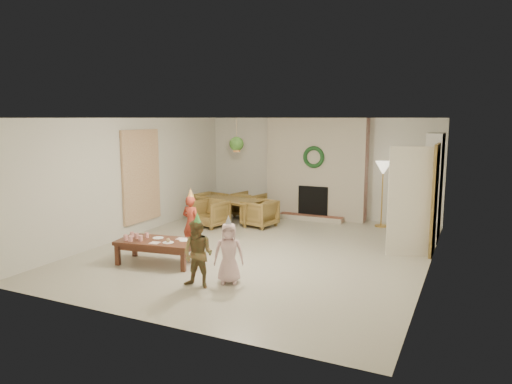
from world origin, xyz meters
The scene contains 56 objects.
floor centered at (0.00, 0.00, 0.00)m, with size 7.00×7.00×0.00m, color #B7B29E.
ceiling centered at (0.00, 0.00, 2.50)m, with size 7.00×7.00×0.00m, color white.
wall_back centered at (0.00, 3.50, 1.25)m, with size 7.00×7.00×0.00m, color silver.
wall_front centered at (0.00, -3.50, 1.25)m, with size 7.00×7.00×0.00m, color silver.
wall_left centered at (-3.00, 0.00, 1.25)m, with size 7.00×7.00×0.00m, color silver.
wall_right centered at (3.00, 0.00, 1.25)m, with size 7.00×7.00×0.00m, color silver.
fireplace_mass centered at (0.00, 3.30, 1.25)m, with size 2.50×0.40×2.50m, color #5A181B.
fireplace_hearth centered at (0.00, 2.95, 0.06)m, with size 1.60×0.30×0.12m, color maroon.
fireplace_firebox centered at (0.00, 3.12, 0.45)m, with size 0.75×0.12×0.75m, color black.
fireplace_wreath centered at (0.00, 3.07, 1.55)m, with size 0.54×0.54×0.10m, color #173E1D.
floor_lamp_base centered at (1.69, 3.00, 0.02)m, with size 0.28×0.28×0.03m, color gold.
floor_lamp_post centered at (1.69, 3.00, 0.71)m, with size 0.03×0.03×1.37m, color gold.
floor_lamp_shade centered at (1.69, 3.00, 1.37)m, with size 0.36×0.36×0.30m, color beige.
bookshelf_carcass centered at (2.84, 2.30, 1.10)m, with size 0.30×1.00×2.20m, color white.
bookshelf_shelf_a centered at (2.82, 2.30, 0.45)m, with size 0.30×0.92×0.03m, color white.
bookshelf_shelf_b centered at (2.82, 2.30, 0.85)m, with size 0.30×0.92×0.03m, color white.
bookshelf_shelf_c centered at (2.82, 2.30, 1.25)m, with size 0.30×0.92×0.03m, color white.
bookshelf_shelf_d centered at (2.82, 2.30, 1.65)m, with size 0.30×0.92×0.03m, color white.
books_row_lower centered at (2.80, 2.15, 0.59)m, with size 0.20×0.40×0.24m, color #A8251F.
books_row_mid centered at (2.80, 2.35, 0.99)m, with size 0.20×0.44×0.24m, color #295296.
books_row_upper centered at (2.80, 2.20, 1.38)m, with size 0.20×0.36×0.22m, color #A08722.
door_frame centered at (2.96, 1.20, 1.02)m, with size 0.05×0.86×2.04m, color olive.
door_leaf centered at (2.58, 0.82, 1.00)m, with size 0.05×0.80×2.00m, color beige.
curtain_panel centered at (-2.96, 0.20, 1.25)m, with size 0.06×1.20×2.00m, color beige.
dining_table centered at (-1.73, 2.00, 0.28)m, with size 1.61×0.90×0.57m, color olive.
dining_chair_near centered at (-1.89, 1.31, 0.31)m, with size 0.67×0.69×0.63m, color olive.
dining_chair_far centered at (-1.57, 2.69, 0.31)m, with size 0.67×0.69×0.63m, color olive.
dining_chair_left centered at (-2.42, 2.16, 0.31)m, with size 0.67×0.69×0.63m, color olive.
dining_chair_right centered at (-0.87, 1.80, 0.31)m, with size 0.67×0.69×0.63m, color olive.
hanging_plant_cord centered at (-1.30, 1.50, 2.15)m, with size 0.01×0.01×0.70m, color tan.
hanging_plant_pot centered at (-1.30, 1.50, 1.80)m, with size 0.16×0.16×0.12m, color #A46735.
hanging_plant_foliage centered at (-1.30, 1.50, 1.92)m, with size 0.32×0.32×0.32m, color #274C19.
coffee_table_top centered at (-1.29, -1.51, 0.39)m, with size 1.36×0.68×0.06m, color #542C1C.
coffee_table_apron centered at (-1.29, -1.51, 0.31)m, with size 1.25×0.57×0.08m, color #542C1C.
coffee_leg_fl centered at (-1.86, -1.87, 0.18)m, with size 0.07×0.07×0.35m, color #542C1C.
coffee_leg_fr centered at (-0.64, -1.69, 0.18)m, with size 0.07×0.07×0.35m, color #542C1C.
coffee_leg_bl centered at (-1.94, -1.32, 0.18)m, with size 0.07×0.07×0.35m, color #542C1C.
coffee_leg_br centered at (-0.72, -1.14, 0.18)m, with size 0.07×0.07×0.35m, color #542C1C.
cup_a centered at (-1.78, -1.74, 0.46)m, with size 0.07×0.07×0.09m, color white.
cup_b centered at (-1.81, -1.53, 0.46)m, with size 0.07×0.07×0.09m, color white.
cup_c centered at (-1.65, -1.77, 0.46)m, with size 0.07×0.07×0.09m, color white.
cup_d centered at (-1.68, -1.57, 0.46)m, with size 0.07×0.07×0.09m, color white.
cup_e centered at (-1.52, -1.67, 0.46)m, with size 0.07×0.07×0.09m, color white.
cup_f centered at (-1.55, -1.46, 0.46)m, with size 0.07×0.07×0.09m, color white.
plate_a centered at (-1.36, -1.39, 0.42)m, with size 0.19×0.19×0.01m, color white.
plate_b centered at (-1.01, -1.57, 0.42)m, with size 0.19×0.19×0.01m, color white.
plate_c centered at (-0.84, -1.33, 0.42)m, with size 0.19×0.19×0.01m, color white.
food_scoop centered at (-1.01, -1.57, 0.46)m, with size 0.07×0.07×0.07m, color tan.
napkin_left centered at (-1.21, -1.68, 0.42)m, with size 0.16×0.16×0.01m, color beige.
napkin_right centered at (-0.95, -1.27, 0.42)m, with size 0.16×0.16×0.01m, color beige.
child_red centered at (-1.22, -0.54, 0.53)m, with size 0.38×0.25×1.05m, color #A63523.
party_hat_red centered at (-1.22, -0.54, 1.10)m, with size 0.14×0.14×0.20m, color #DFD94A.
child_plaid centered at (-0.03, -2.19, 0.51)m, with size 0.50×0.39×1.02m, color brown.
party_hat_plaid centered at (-0.03, -2.19, 1.06)m, with size 0.12×0.12×0.17m, color #53C353.
child_pink centered at (0.29, -1.83, 0.47)m, with size 0.46×0.30×0.94m, color beige.
party_hat_pink centered at (0.29, -1.83, 0.98)m, with size 0.12×0.12×0.17m, color #ADAEB4.
Camera 1 is at (3.61, -7.93, 2.51)m, focal length 33.09 mm.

